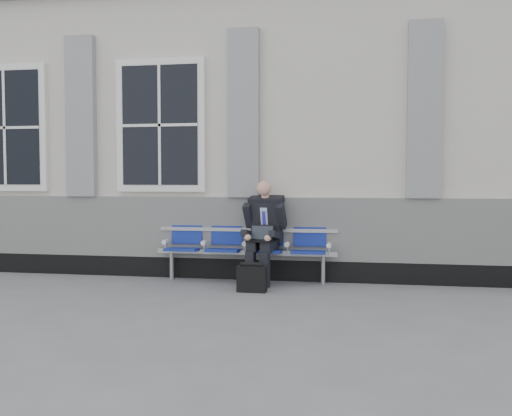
# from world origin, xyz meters

# --- Properties ---
(ground) EXTENTS (70.00, 70.00, 0.00)m
(ground) POSITION_xyz_m (0.00, 0.00, 0.00)
(ground) COLOR slate
(ground) RESTS_ON ground
(station_building) EXTENTS (14.40, 4.40, 4.49)m
(station_building) POSITION_xyz_m (-0.02, 3.47, 2.22)
(station_building) COLOR beige
(station_building) RESTS_ON ground
(bench) EXTENTS (2.60, 0.47, 0.91)m
(bench) POSITION_xyz_m (1.66, 1.32, 0.55)
(bench) COLOR #9EA0A3
(bench) RESTS_ON ground
(businessman) EXTENTS (0.61, 0.82, 1.44)m
(businessman) POSITION_xyz_m (1.94, 1.19, 0.78)
(businessman) COLOR black
(businessman) RESTS_ON ground
(briefcase) EXTENTS (0.38, 0.16, 0.39)m
(briefcase) POSITION_xyz_m (1.88, 0.58, 0.18)
(briefcase) COLOR black
(briefcase) RESTS_ON ground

